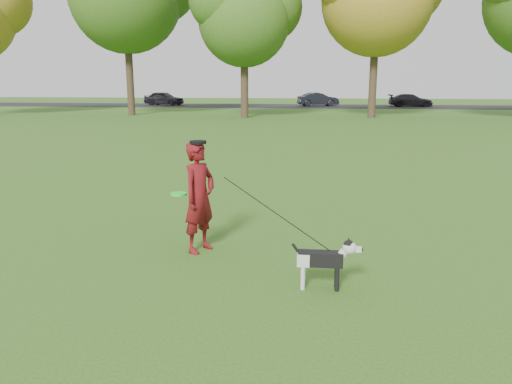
# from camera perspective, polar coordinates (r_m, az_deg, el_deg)

# --- Properties ---
(ground) EXTENTS (120.00, 120.00, 0.00)m
(ground) POSITION_cam_1_polar(r_m,az_deg,el_deg) (6.60, 2.17, -8.23)
(ground) COLOR #285116
(ground) RESTS_ON ground
(road) EXTENTS (120.00, 7.00, 0.02)m
(road) POSITION_cam_1_polar(r_m,az_deg,el_deg) (46.21, 6.25, 9.73)
(road) COLOR black
(road) RESTS_ON ground
(man) EXTENTS (0.58, 0.67, 1.55)m
(man) POSITION_cam_1_polar(r_m,az_deg,el_deg) (6.93, -6.49, -0.59)
(man) COLOR #5C0D11
(man) RESTS_ON ground
(dog) EXTENTS (0.81, 0.16, 0.62)m
(dog) POSITION_cam_1_polar(r_m,az_deg,el_deg) (5.79, 7.98, -7.45)
(dog) COLOR black
(dog) RESTS_ON ground
(car_left) EXTENTS (3.96, 2.26, 1.27)m
(car_left) POSITION_cam_1_polar(r_m,az_deg,el_deg) (48.30, -10.48, 10.49)
(car_left) COLOR black
(car_left) RESTS_ON road
(car_mid) EXTENTS (3.86, 2.17, 1.20)m
(car_mid) POSITION_cam_1_polar(r_m,az_deg,el_deg) (46.18, 7.10, 10.47)
(car_mid) COLOR black
(car_mid) RESTS_ON road
(car_right) EXTENTS (3.88, 1.71, 1.11)m
(car_right) POSITION_cam_1_polar(r_m,az_deg,el_deg) (46.93, 17.25, 9.98)
(car_right) COLOR black
(car_right) RESTS_ON road
(man_held_items) EXTENTS (2.24, 1.24, 1.14)m
(man_held_items) POSITION_cam_1_polar(r_m,az_deg,el_deg) (6.21, 2.19, -2.38)
(man_held_items) COLOR #1EF434
(man_held_items) RESTS_ON ground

